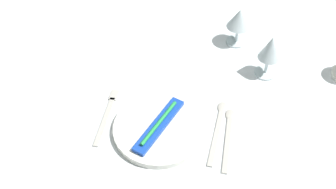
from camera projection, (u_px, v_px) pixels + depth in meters
dining_table at (176, 99)px, 1.36m from camera, size 1.80×1.11×0.74m
dinner_plate at (159, 129)px, 1.16m from camera, size 0.25×0.25×0.02m
toothbrush_package at (159, 125)px, 1.15m from camera, size 0.10×0.21×0.02m
fork_outer at (107, 114)px, 1.20m from camera, size 0.02×0.21×0.00m
spoon_soup at (219, 125)px, 1.18m from camera, size 0.03×0.23×0.01m
spoon_dessert at (229, 132)px, 1.16m from camera, size 0.03×0.22×0.01m
wine_glass_centre at (239, 20)px, 1.35m from camera, size 0.08×0.08×0.13m
wine_glass_left at (270, 50)px, 1.25m from camera, size 0.07×0.07×0.14m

